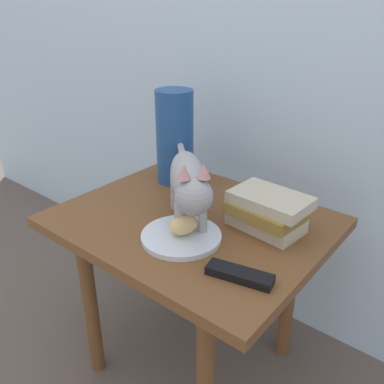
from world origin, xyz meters
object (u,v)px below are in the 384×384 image
object	(u,v)px
side_table	(192,242)
green_vase	(175,137)
tv_remote	(240,275)
cat	(189,181)
bread_roll	(183,225)
plate	(181,236)
book_stack	(267,211)

from	to	relation	value
side_table	green_vase	distance (m)	0.35
tv_remote	cat	bearing A→B (deg)	142.59
bread_roll	side_table	bearing A→B (deg)	117.59
plate	book_stack	size ratio (longest dim) A/B	0.98
side_table	tv_remote	distance (m)	0.31
side_table	book_stack	distance (m)	0.25
bread_roll	plate	bearing A→B (deg)	-97.19
plate	bread_roll	size ratio (longest dim) A/B	2.59
cat	tv_remote	size ratio (longest dim) A/B	2.41
book_stack	tv_remote	xyz separation A→B (m)	(0.06, -0.23, -0.04)
book_stack	cat	bearing A→B (deg)	-145.32
green_vase	book_stack	bearing A→B (deg)	-12.71
side_table	cat	distance (m)	0.22
plate	green_vase	size ratio (longest dim) A/B	0.68
tv_remote	green_vase	bearing A→B (deg)	133.04
tv_remote	plate	bearing A→B (deg)	155.35
bread_roll	cat	xyz separation A→B (m)	(-0.03, 0.06, 0.09)
bread_roll	book_stack	world-z (taller)	book_stack
side_table	green_vase	xyz separation A→B (m)	(-0.21, 0.17, 0.23)
side_table	green_vase	size ratio (longest dim) A/B	2.39
tv_remote	book_stack	bearing A→B (deg)	93.07
plate	tv_remote	world-z (taller)	tv_remote
bread_roll	cat	bearing A→B (deg)	117.54
green_vase	side_table	bearing A→B (deg)	-38.82
plate	cat	xyz separation A→B (m)	(-0.03, 0.06, 0.13)
bread_roll	green_vase	xyz separation A→B (m)	(-0.26, 0.26, 0.11)
cat	side_table	bearing A→B (deg)	117.67
book_stack	bread_roll	bearing A→B (deg)	-129.01
side_table	book_stack	bearing A→B (deg)	22.07
book_stack	tv_remote	size ratio (longest dim) A/B	1.41
green_vase	cat	bearing A→B (deg)	-42.17
cat	tv_remote	distance (m)	0.29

